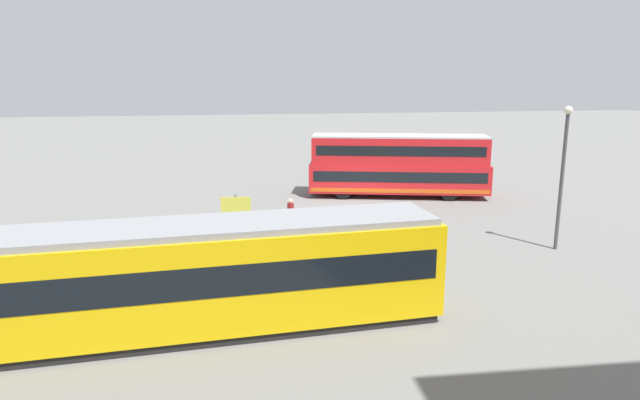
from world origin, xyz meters
name	(u,v)px	position (x,y,z in m)	size (l,w,h in m)	color
ground_plane	(359,210)	(0.00, 0.00, 0.00)	(160.00, 160.00, 0.00)	slate
double_decker_bus	(398,165)	(-3.23, -3.14, 1.97)	(11.27, 5.03, 3.85)	red
tram_yellow	(172,278)	(9.07, 14.06, 1.71)	(16.14, 3.73, 3.29)	#E5B70C
pedestrian_near_railing	(291,214)	(4.41, 4.17, 1.00)	(0.34, 0.36, 1.74)	#4C3F2D
pedestrian_crossing	(418,236)	(-0.30, 8.78, 0.97)	(0.35, 0.36, 1.69)	#4C3F2D
pedestrian_railing	(329,233)	(3.05, 6.87, 0.75)	(8.74, 0.12, 1.08)	gray
info_sign	(236,212)	(7.04, 6.78, 1.81)	(1.25, 0.18, 2.57)	slate
street_lamp	(563,166)	(-6.73, 8.53, 3.67)	(0.36, 0.36, 6.21)	#4C4C51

